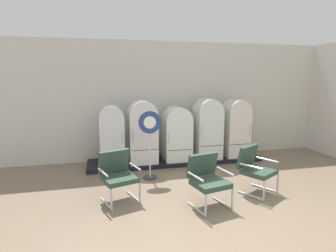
# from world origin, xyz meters

# --- Properties ---
(ground) EXTENTS (12.00, 10.00, 0.05)m
(ground) POSITION_xyz_m (0.00, 0.00, -0.03)
(ground) COLOR #7D6854
(back_wall) EXTENTS (11.76, 0.12, 3.29)m
(back_wall) POSITION_xyz_m (0.00, 3.66, 1.66)
(back_wall) COLOR silver
(back_wall) RESTS_ON ground
(display_plinth) EXTENTS (4.72, 0.95, 0.11)m
(display_plinth) POSITION_xyz_m (0.00, 3.02, 0.05)
(display_plinth) COLOR black
(display_plinth) RESTS_ON ground
(refrigerator_0) EXTENTS (0.60, 0.62, 1.51)m
(refrigerator_0) POSITION_xyz_m (-1.71, 2.89, 0.91)
(refrigerator_0) COLOR white
(refrigerator_0) RESTS_ON display_plinth
(refrigerator_1) EXTENTS (0.71, 0.65, 1.62)m
(refrigerator_1) POSITION_xyz_m (-0.93, 2.90, 0.97)
(refrigerator_1) COLOR white
(refrigerator_1) RESTS_ON display_plinth
(refrigerator_2) EXTENTS (0.70, 0.65, 1.44)m
(refrigerator_2) POSITION_xyz_m (-0.01, 2.90, 0.86)
(refrigerator_2) COLOR white
(refrigerator_2) RESTS_ON display_plinth
(refrigerator_3) EXTENTS (0.69, 0.67, 1.63)m
(refrigerator_3) POSITION_xyz_m (0.85, 2.91, 0.97)
(refrigerator_3) COLOR silver
(refrigerator_3) RESTS_ON display_plinth
(refrigerator_4) EXTENTS (0.65, 0.64, 1.59)m
(refrigerator_4) POSITION_xyz_m (1.68, 2.89, 0.95)
(refrigerator_4) COLOR silver
(refrigerator_4) RESTS_ON display_plinth
(armchair_left) EXTENTS (0.78, 0.80, 0.94)m
(armchair_left) POSITION_xyz_m (-1.68, 0.99, 0.53)
(armchair_left) COLOR silver
(armchair_left) RESTS_ON ground
(armchair_right) EXTENTS (0.84, 0.86, 0.94)m
(armchair_right) POSITION_xyz_m (1.02, 0.73, 0.53)
(armchair_right) COLOR silver
(armchair_right) RESTS_ON ground
(armchair_center) EXTENTS (0.75, 0.76, 0.94)m
(armchair_center) POSITION_xyz_m (-0.13, 0.38, 0.53)
(armchair_center) COLOR silver
(armchair_center) RESTS_ON ground
(sign_stand) EXTENTS (0.51, 0.32, 1.57)m
(sign_stand) POSITION_xyz_m (-0.90, 1.97, 0.82)
(sign_stand) COLOR #2D2D30
(sign_stand) RESTS_ON ground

